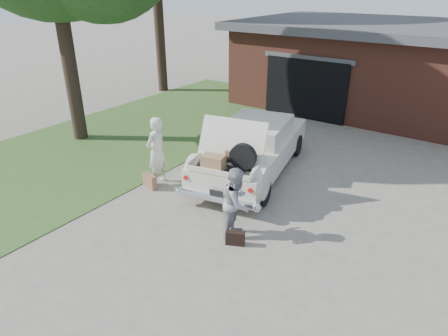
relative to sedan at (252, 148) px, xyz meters
The scene contains 8 objects.
ground 2.90m from the sedan, 77.96° to the right, with size 90.00×90.00×0.00m, color gray.
grass_strip 4.97m from the sedan, behind, with size 6.00×16.00×0.02m, color #2D4C1E.
house 8.91m from the sedan, 79.80° to the left, with size 12.80×7.80×3.30m.
sedan is the anchor object (origin of this frame).
woman_left 2.56m from the sedan, 129.32° to the right, with size 0.65×0.43×1.79m, color silver.
woman_right 3.04m from the sedan, 64.27° to the right, with size 0.73×0.57×1.51m, color gray.
suitcase_left 2.85m from the sedan, 125.86° to the right, with size 0.46×0.15×0.36m, color #93644B.
suitcase_right 3.44m from the sedan, 63.89° to the right, with size 0.38×0.12×0.30m, color black.
Camera 1 is at (4.51, -5.78, 4.78)m, focal length 32.00 mm.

